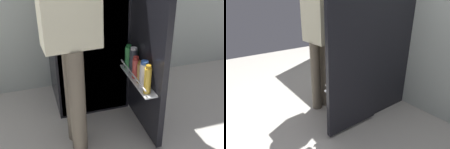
# 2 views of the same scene
# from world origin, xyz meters

# --- Properties ---
(ground_plane) EXTENTS (6.46, 6.46, 0.00)m
(ground_plane) POSITION_xyz_m (0.00, 0.00, 0.00)
(ground_plane) COLOR #B7B2A8
(kitchen_wall) EXTENTS (4.40, 0.10, 2.54)m
(kitchen_wall) POSITION_xyz_m (0.00, 0.92, 1.27)
(kitchen_wall) COLOR beige
(kitchen_wall) RESTS_ON ground_plane
(refrigerator) EXTENTS (0.70, 1.26, 1.76)m
(refrigerator) POSITION_xyz_m (0.02, 0.51, 0.88)
(refrigerator) COLOR black
(refrigerator) RESTS_ON ground_plane
(person) EXTENTS (0.56, 0.70, 1.72)m
(person) POSITION_xyz_m (-0.23, -0.10, 1.03)
(person) COLOR #665B4C
(person) RESTS_ON ground_plane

